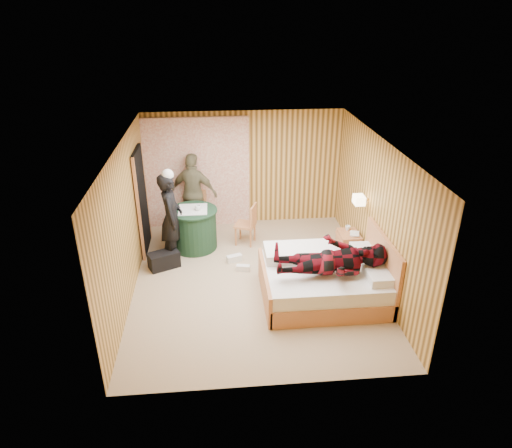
{
  "coord_description": "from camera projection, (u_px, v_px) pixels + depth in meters",
  "views": [
    {
      "loc": [
        -0.61,
        -6.88,
        4.45
      ],
      "look_at": [
        0.04,
        0.14,
        1.05
      ],
      "focal_mm": 32.0,
      "sensor_mm": 36.0,
      "label": 1
    }
  ],
  "objects": [
    {
      "name": "nightstand",
      "position": [
        348.0,
        245.0,
        8.8
      ],
      "size": [
        0.39,
        0.53,
        0.52
      ],
      "color": "tan",
      "rests_on": "floor"
    },
    {
      "name": "ceiling",
      "position": [
        254.0,
        144.0,
        7.06
      ],
      "size": [
        4.2,
        5.0,
        0.01
      ],
      "primitive_type": "cube",
      "color": "white",
      "rests_on": "wall_back"
    },
    {
      "name": "wall_back",
      "position": [
        244.0,
        169.0,
        9.85
      ],
      "size": [
        4.2,
        0.02,
        2.5
      ],
      "primitive_type": "cube",
      "color": "#DFAC55",
      "rests_on": "floor"
    },
    {
      "name": "floor",
      "position": [
        255.0,
        280.0,
        8.15
      ],
      "size": [
        4.2,
        5.0,
        0.01
      ],
      "primitive_type": "cube",
      "color": "tan",
      "rests_on": "ground"
    },
    {
      "name": "sneaker_right",
      "position": [
        234.0,
        258.0,
        8.73
      ],
      "size": [
        0.32,
        0.21,
        0.13
      ],
      "primitive_type": "cube",
      "rotation": [
        0.0,
        0.0,
        0.34
      ],
      "color": "silver",
      "rests_on": "floor"
    },
    {
      "name": "woman_standing",
      "position": [
        171.0,
        218.0,
        8.46
      ],
      "size": [
        0.45,
        0.66,
        1.75
      ],
      "primitive_type": "imported",
      "rotation": [
        0.0,
        0.0,
        1.62
      ],
      "color": "black",
      "rests_on": "floor"
    },
    {
      "name": "chair_far",
      "position": [
        196.0,
        208.0,
        9.7
      ],
      "size": [
        0.51,
        0.51,
        0.93
      ],
      "rotation": [
        0.0,
        0.0,
        -0.25
      ],
      "color": "tan",
      "rests_on": "floor"
    },
    {
      "name": "curtain",
      "position": [
        198.0,
        173.0,
        9.72
      ],
      "size": [
        2.2,
        0.08,
        2.4
      ],
      "primitive_type": "cube",
      "color": "white",
      "rests_on": "floor"
    },
    {
      "name": "wall_right",
      "position": [
        377.0,
        212.0,
        7.78
      ],
      "size": [
        0.02,
        5.0,
        2.5
      ],
      "primitive_type": "cube",
      "color": "#DFAC55",
      "rests_on": "floor"
    },
    {
      "name": "man_on_bed",
      "position": [
        333.0,
        252.0,
        7.1
      ],
      "size": [
        0.86,
        0.67,
        1.77
      ],
      "primitive_type": "imported",
      "rotation": [
        0.0,
        1.57,
        0.0
      ],
      "color": "#5F0911",
      "rests_on": "bed"
    },
    {
      "name": "cup_table",
      "position": [
        198.0,
        208.0,
        8.85
      ],
      "size": [
        0.14,
        0.14,
        0.1
      ],
      "primitive_type": "imported",
      "rotation": [
        0.0,
        0.0,
        0.19
      ],
      "color": "silver",
      "rests_on": "round_table"
    },
    {
      "name": "bed",
      "position": [
        325.0,
        280.0,
        7.59
      ],
      "size": [
        2.01,
        1.58,
        1.08
      ],
      "color": "tan",
      "rests_on": "floor"
    },
    {
      "name": "wall_left",
      "position": [
        126.0,
        222.0,
        7.43
      ],
      "size": [
        0.02,
        5.0,
        2.5
      ],
      "primitive_type": "cube",
      "color": "#DFAC55",
      "rests_on": "floor"
    },
    {
      "name": "cup_nightstand",
      "position": [
        348.0,
        228.0,
        8.79
      ],
      "size": [
        0.11,
        0.11,
        0.09
      ],
      "primitive_type": "imported",
      "rotation": [
        0.0,
        0.0,
        0.16
      ],
      "color": "silver",
      "rests_on": "nightstand"
    },
    {
      "name": "book_upper",
      "position": [
        350.0,
        233.0,
        8.63
      ],
      "size": [
        0.23,
        0.27,
        0.02
      ],
      "primitive_type": "imported",
      "rotation": [
        0.0,
        0.0,
        -0.35
      ],
      "color": "silver",
      "rests_on": "nightstand"
    },
    {
      "name": "sneaker_left",
      "position": [
        243.0,
        268.0,
        8.43
      ],
      "size": [
        0.26,
        0.15,
        0.11
      ],
      "primitive_type": "cube",
      "rotation": [
        0.0,
        0.0,
        -0.19
      ],
      "color": "silver",
      "rests_on": "floor"
    },
    {
      "name": "round_table",
      "position": [
        194.0,
        228.0,
        9.09
      ],
      "size": [
        0.95,
        0.95,
        0.84
      ],
      "color": "#1B3A20",
      "rests_on": "floor"
    },
    {
      "name": "wall_lamp",
      "position": [
        359.0,
        200.0,
        8.15
      ],
      "size": [
        0.26,
        0.24,
        0.16
      ],
      "color": "gold",
      "rests_on": "wall_right"
    },
    {
      "name": "chair_near",
      "position": [
        249.0,
        221.0,
        9.2
      ],
      "size": [
        0.5,
        0.5,
        0.86
      ],
      "rotation": [
        0.0,
        0.0,
        -1.93
      ],
      "color": "tan",
      "rests_on": "floor"
    },
    {
      "name": "book_lower",
      "position": [
        350.0,
        234.0,
        8.64
      ],
      "size": [
        0.21,
        0.25,
        0.02
      ],
      "primitive_type": "imported",
      "rotation": [
        0.0,
        0.0,
        -0.2
      ],
      "color": "silver",
      "rests_on": "nightstand"
    },
    {
      "name": "doorway",
      "position": [
        142.0,
        201.0,
        8.79
      ],
      "size": [
        0.06,
        0.9,
        2.05
      ],
      "primitive_type": "cube",
      "color": "black",
      "rests_on": "floor"
    },
    {
      "name": "duffel_bag",
      "position": [
        164.0,
        260.0,
        8.49
      ],
      "size": [
        0.63,
        0.5,
        0.31
      ],
      "primitive_type": "cube",
      "rotation": [
        0.0,
        0.0,
        0.43
      ],
      "color": "black",
      "rests_on": "floor"
    },
    {
      "name": "man_at_table",
      "position": [
        194.0,
        193.0,
        9.61
      ],
      "size": [
        1.09,
        0.74,
        1.72
      ],
      "primitive_type": "imported",
      "rotation": [
        0.0,
        0.0,
        2.8
      ],
      "color": "#6E6849",
      "rests_on": "floor"
    }
  ]
}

